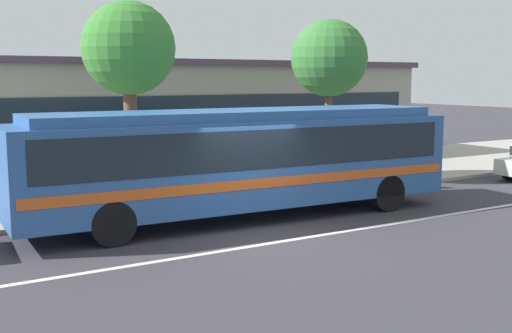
# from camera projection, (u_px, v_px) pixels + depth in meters

# --- Properties ---
(ground_plane) EXTENTS (120.00, 120.00, 0.00)m
(ground_plane) POSITION_uv_depth(u_px,v_px,m) (261.00, 234.00, 14.75)
(ground_plane) COLOR #37343B
(sidewalk_slab) EXTENTS (60.00, 8.00, 0.12)m
(sidewalk_slab) POSITION_uv_depth(u_px,v_px,m) (147.00, 187.00, 20.72)
(sidewalk_slab) COLOR #A29C92
(sidewalk_slab) RESTS_ON ground_plane
(lane_stripe_center) EXTENTS (56.00, 0.16, 0.01)m
(lane_stripe_center) POSITION_uv_depth(u_px,v_px,m) (280.00, 242.00, 14.08)
(lane_stripe_center) COLOR silver
(lane_stripe_center) RESTS_ON ground_plane
(transit_bus) EXTENTS (11.66, 3.05, 2.81)m
(transit_bus) POSITION_uv_depth(u_px,v_px,m) (242.00, 156.00, 16.23)
(transit_bus) COLOR #295395
(transit_bus) RESTS_ON ground_plane
(pedestrian_waiting_near_sign) EXTENTS (0.41, 0.41, 1.61)m
(pedestrian_waiting_near_sign) POSITION_uv_depth(u_px,v_px,m) (179.00, 166.00, 18.60)
(pedestrian_waiting_near_sign) COLOR #3D3F34
(pedestrian_waiting_near_sign) RESTS_ON sidewalk_slab
(pedestrian_walking_along_curb) EXTENTS (0.40, 0.40, 1.57)m
(pedestrian_walking_along_curb) POSITION_uv_depth(u_px,v_px,m) (202.00, 165.00, 18.86)
(pedestrian_walking_along_curb) COLOR #2E393F
(pedestrian_walking_along_curb) RESTS_ON sidewalk_slab
(bus_stop_sign) EXTENTS (0.16, 0.43, 2.33)m
(bus_stop_sign) POSITION_uv_depth(u_px,v_px,m) (356.00, 141.00, 20.32)
(bus_stop_sign) COLOR gray
(bus_stop_sign) RESTS_ON sidewalk_slab
(street_tree_near_stop) EXTENTS (2.65, 2.65, 5.65)m
(street_tree_near_stop) POSITION_uv_depth(u_px,v_px,m) (129.00, 51.00, 17.87)
(street_tree_near_stop) COLOR brown
(street_tree_near_stop) RESTS_ON sidewalk_slab
(street_tree_mid_block) EXTENTS (2.61, 2.61, 5.48)m
(street_tree_mid_block) POSITION_uv_depth(u_px,v_px,m) (329.00, 59.00, 21.49)
(street_tree_mid_block) COLOR brown
(street_tree_mid_block) RESTS_ON sidewalk_slab
(station_building) EXTENTS (20.40, 8.68, 4.32)m
(station_building) POSITION_uv_depth(u_px,v_px,m) (176.00, 111.00, 27.78)
(station_building) COLOR gray
(station_building) RESTS_ON ground_plane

